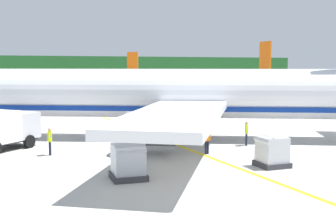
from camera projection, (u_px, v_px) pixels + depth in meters
ground at (157, 105)px, 65.36m from camera, size 240.00×320.00×0.20m
distant_treeline at (43, 68)px, 160.71m from camera, size 216.00×6.00×8.98m
airliner_foreground at (166, 95)px, 34.62m from camera, size 37.97×32.17×11.90m
airliner_mid_apron at (232, 78)px, 97.39m from camera, size 29.45×35.58×10.14m
airliner_far_taxiway at (95, 75)px, 138.73m from camera, size 25.94×25.96×9.60m
cargo_container_near at (272, 152)px, 24.96m from camera, size 1.72×1.72×1.82m
cargo_container_far at (128, 162)px, 22.20m from camera, size 1.89×1.89×1.88m
crew_loader_left at (207, 138)px, 28.50m from camera, size 0.61×0.34×1.74m
crew_loader_right at (246, 131)px, 31.55m from camera, size 0.46×0.52×1.74m
crew_supervisor at (50, 139)px, 28.17m from camera, size 0.35×0.61×1.76m
apron_guide_line at (187, 149)px, 30.46m from camera, size 0.30×60.00×0.01m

